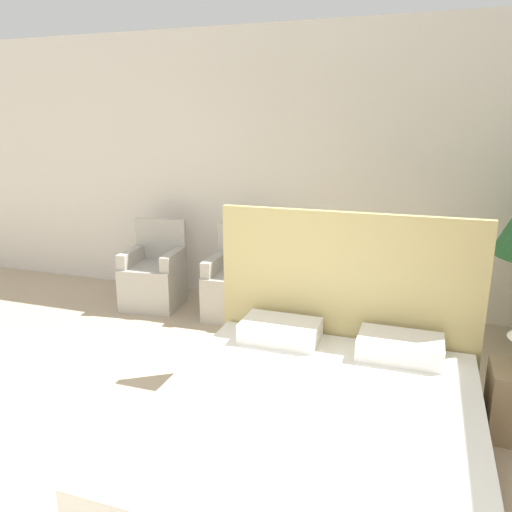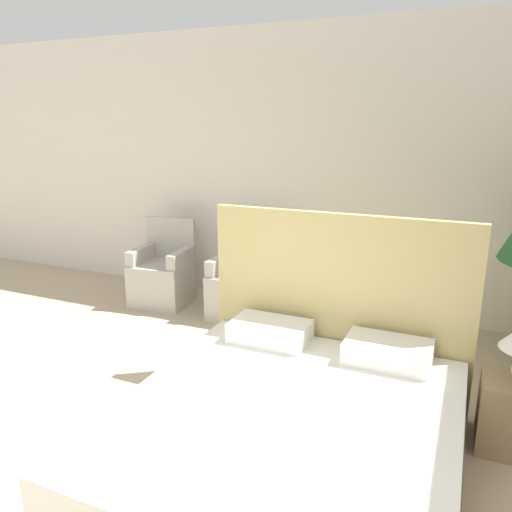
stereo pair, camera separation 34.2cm
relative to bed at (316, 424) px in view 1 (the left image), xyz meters
name	(u,v)px [view 1 (the left image)]	position (x,y,z in m)	size (l,w,h in m)	color
wall_back	(295,170)	(-0.84, 2.64, 1.19)	(10.00, 0.06, 2.90)	silver
bed	(316,424)	(0.00, 0.00, 0.00)	(1.87, 2.05, 1.35)	brown
armchair_near_window_left	(154,279)	(-2.23, 2.01, 0.03)	(0.64, 0.65, 0.91)	#B7B2A8
armchair_near_window_right	(237,289)	(-1.26, 2.01, 0.03)	(0.59, 0.60, 0.91)	#B7B2A8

